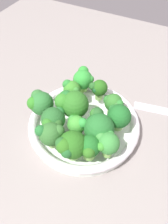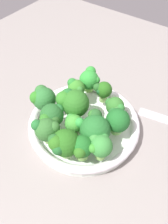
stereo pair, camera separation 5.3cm
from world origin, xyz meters
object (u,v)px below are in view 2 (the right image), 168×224
broccoli_floret_5 (43,98)px  broccoli_floret_1 (100,145)px  broccoli_floret_2 (117,120)px  broccoli_floret_9 (47,129)px  broccoli_floret_8 (115,107)px  broccoli_floret_12 (81,147)px  broccoli_floret_10 (96,127)px  bowl (84,124)px  broccoli_floret_13 (90,79)px  broccoli_floret_7 (76,89)px  broccoli_floret_3 (62,143)px  broccoli_floret_11 (74,124)px  broccoli_floret_6 (103,90)px  broccoli_floret_0 (53,116)px  broccoli_floret_4 (72,102)px

broccoli_floret_5 → broccoli_floret_1: bearing=-10.0°
broccoli_floret_1 → broccoli_floret_2: bearing=94.4°
broccoli_floret_2 → broccoli_floret_9: (-11.06, -11.30, 0.50)cm
broccoli_floret_8 → broccoli_floret_12: (0.02, -13.83, 0.20)cm
broccoli_floret_10 → bowl: bearing=151.7°
bowl → broccoli_floret_2: size_ratio=4.13×
broccoli_floret_1 → broccoli_floret_13: 21.05cm
broccoli_floret_1 → broccoli_floret_7: (-14.48, 10.91, -0.48)cm
broccoli_floret_5 → broccoli_floret_9: size_ratio=0.97×
broccoli_floret_3 → broccoli_floret_5: (-12.24, 7.42, -0.41)cm
broccoli_floret_11 → broccoli_floret_13: 15.17cm
broccoli_floret_5 → broccoli_floret_8: (15.72, 8.06, -0.37)cm
broccoli_floret_1 → broccoli_floret_13: bearing=130.8°
broccoli_floret_6 → broccoli_floret_9: 17.98cm
broccoli_floret_7 → broccoli_floret_9: size_ratio=0.90×
broccoli_floret_6 → broccoli_floret_10: 12.20cm
broccoli_floret_0 → broccoli_floret_7: 10.76cm
broccoli_floret_0 → broccoli_floret_6: 14.87cm
broccoli_floret_4 → broccoli_floret_13: size_ratio=1.31×
broccoli_floret_6 → broccoli_floret_1: bearing=-59.4°
broccoli_floret_2 → bowl: bearing=-166.5°
broccoli_floret_7 → broccoli_floret_13: size_ratio=0.98×
broccoli_floret_1 → broccoli_floret_2: (-0.62, 8.02, -0.33)cm
broccoli_floret_7 → broccoli_floret_2: bearing=-11.8°
broccoli_floret_8 → broccoli_floret_11: 10.74cm
broccoli_floret_6 → broccoli_floret_10: size_ratio=0.81×
broccoli_floret_4 → broccoli_floret_9: (-0.16, -8.94, -0.80)cm
broccoli_floret_11 → broccoli_floret_7: bearing=125.0°
broccoli_floret_8 → broccoli_floret_6: bearing=150.4°
broccoli_floret_11 → broccoli_floret_9: bearing=-124.7°
broccoli_floret_6 → broccoli_floret_12: size_ratio=0.95×
broccoli_floret_13 → broccoli_floret_6: bearing=-16.4°
broccoli_floret_3 → broccoli_floret_11: (-1.47, 5.96, -0.97)cm
broccoli_floret_1 → broccoli_floret_2: broccoli_floret_2 is taller
broccoli_floret_3 → broccoli_floret_11: broccoli_floret_3 is taller
broccoli_floret_4 → broccoli_floret_8: broccoli_floret_4 is taller
broccoli_floret_5 → broccoli_floret_8: 17.67cm
broccoli_floret_8 → broccoli_floret_11: (-4.95, -9.52, -0.19)cm
broccoli_floret_12 → broccoli_floret_11: bearing=139.1°
bowl → broccoli_floret_11: (0.39, -4.28, 5.11)cm
bowl → broccoli_floret_1: size_ratio=4.21×
broccoli_floret_6 → broccoli_floret_10: broccoli_floret_10 is taller
broccoli_floret_3 → broccoli_floret_8: size_ratio=1.22×
broccoli_floret_12 → broccoli_floret_10: bearing=92.1°
broccoli_floret_1 → broccoli_floret_6: bearing=120.6°
broccoli_floret_4 → broccoli_floret_10: broccoli_floret_4 is taller
broccoli_floret_7 → broccoli_floret_8: broccoli_floret_7 is taller
broccoli_floret_11 → broccoli_floret_4: bearing=131.7°
broccoli_floret_2 → broccoli_floret_11: broccoli_floret_2 is taller
broccoli_floret_0 → broccoli_floret_1: bearing=-1.1°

